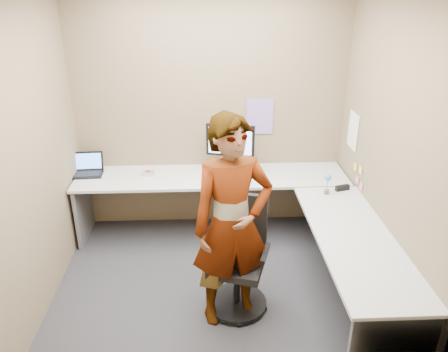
{
  "coord_description": "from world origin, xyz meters",
  "views": [
    {
      "loc": [
        -0.06,
        -3.4,
        2.7
      ],
      "look_at": [
        0.1,
        0.25,
        1.05
      ],
      "focal_mm": 35.0,
      "sensor_mm": 36.0,
      "label": 1
    }
  ],
  "objects_px": {
    "monitor": "(230,143)",
    "office_chair": "(239,264)",
    "person": "(232,224)",
    "desk": "(257,212)"
  },
  "relations": [
    {
      "from": "monitor",
      "to": "office_chair",
      "type": "bearing_deg",
      "value": -76.38
    },
    {
      "from": "monitor",
      "to": "person",
      "type": "distance_m",
      "value": 1.42
    },
    {
      "from": "office_chair",
      "to": "person",
      "type": "bearing_deg",
      "value": -97.95
    },
    {
      "from": "monitor",
      "to": "person",
      "type": "bearing_deg",
      "value": -79.29
    },
    {
      "from": "desk",
      "to": "monitor",
      "type": "height_order",
      "value": "monitor"
    },
    {
      "from": "desk",
      "to": "person",
      "type": "relative_size",
      "value": 1.64
    },
    {
      "from": "desk",
      "to": "office_chair",
      "type": "xyz_separation_m",
      "value": [
        -0.23,
        -0.62,
        -0.17
      ]
    },
    {
      "from": "monitor",
      "to": "office_chair",
      "type": "height_order",
      "value": "monitor"
    },
    {
      "from": "person",
      "to": "desk",
      "type": "bearing_deg",
      "value": 54.1
    },
    {
      "from": "monitor",
      "to": "desk",
      "type": "bearing_deg",
      "value": -56.71
    }
  ]
}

